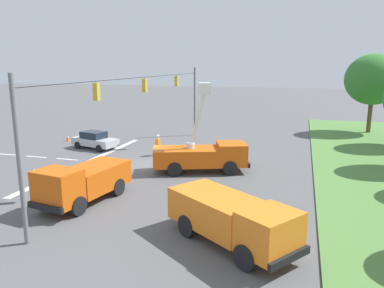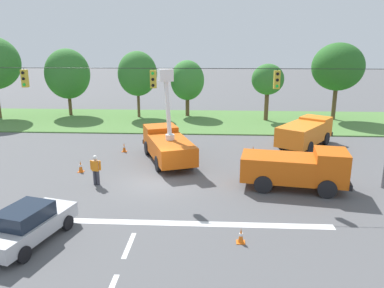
% 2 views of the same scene
% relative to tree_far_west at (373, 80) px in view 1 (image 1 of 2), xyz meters
% --- Properties ---
extents(ground_plane, '(200.00, 200.00, 0.00)m').
position_rel_tree_far_west_xyz_m(ground_plane, '(19.61, -18.18, -5.88)').
color(ground_plane, '#565659').
extents(lane_markings, '(17.60, 15.25, 0.01)m').
position_rel_tree_far_west_xyz_m(lane_markings, '(19.61, -24.61, -5.87)').
color(lane_markings, silver).
rests_on(lane_markings, ground).
extents(signal_gantry, '(26.20, 0.33, 7.20)m').
position_rel_tree_far_west_xyz_m(signal_gantry, '(19.58, -18.18, -1.45)').
color(signal_gantry, slate).
rests_on(signal_gantry, ground).
extents(tree_far_west, '(5.48, 5.92, 8.63)m').
position_rel_tree_far_west_xyz_m(tree_far_west, '(0.00, 0.00, 0.00)').
color(tree_far_west, brown).
rests_on(tree_far_west, ground).
extents(utility_truck_bucket_lift, '(4.51, 7.09, 6.27)m').
position_rel_tree_far_west_xyz_m(utility_truck_bucket_lift, '(19.85, -13.83, -4.60)').
color(utility_truck_bucket_lift, '#D6560F').
rests_on(utility_truck_bucket_lift, ground).
extents(utility_truck_support_near, '(6.10, 3.16, 2.30)m').
position_rel_tree_far_west_xyz_m(utility_truck_support_near, '(27.61, -18.55, -4.66)').
color(utility_truck_support_near, '#D6560F').
rests_on(utility_truck_support_near, ground).
extents(utility_truck_support_far, '(5.44, 6.37, 2.10)m').
position_rel_tree_far_west_xyz_m(utility_truck_support_far, '(30.18, -9.79, -4.67)').
color(utility_truck_support_far, orange).
rests_on(utility_truck_support_far, ground).
extents(sedan_silver, '(2.79, 4.60, 1.56)m').
position_rel_tree_far_west_xyz_m(sedan_silver, '(15.45, -25.06, -5.09)').
color(sedan_silver, '#B7B7BC').
rests_on(sedan_silver, ground).
extents(road_worker, '(0.64, 0.30, 1.77)m').
position_rel_tree_far_west_xyz_m(road_worker, '(16.30, -18.59, -4.88)').
color(road_worker, '#383842').
rests_on(road_worker, ground).
extents(traffic_cone_foreground_left, '(0.36, 0.36, 0.76)m').
position_rel_tree_far_west_xyz_m(traffic_cone_foreground_left, '(13.29, -29.42, -5.50)').
color(traffic_cone_foreground_left, orange).
rests_on(traffic_cone_foreground_left, ground).
extents(traffic_cone_foreground_right, '(0.36, 0.36, 0.69)m').
position_rel_tree_far_west_xyz_m(traffic_cone_foreground_right, '(16.34, -11.81, -5.54)').
color(traffic_cone_foreground_right, orange).
rests_on(traffic_cone_foreground_right, ground).
extents(traffic_cone_mid_left, '(0.36, 0.36, 0.64)m').
position_rel_tree_far_west_xyz_m(traffic_cone_mid_left, '(24.14, -24.68, -5.57)').
color(traffic_cone_mid_left, orange).
rests_on(traffic_cone_mid_left, ground).
extents(traffic_cone_mid_right, '(0.36, 0.36, 0.71)m').
position_rel_tree_far_west_xyz_m(traffic_cone_mid_right, '(25.91, -12.34, -5.53)').
color(traffic_cone_mid_right, orange).
rests_on(traffic_cone_mid_right, ground).
extents(traffic_cone_near_bucket, '(0.36, 0.36, 0.74)m').
position_rel_tree_far_west_xyz_m(traffic_cone_near_bucket, '(14.63, -16.48, -5.51)').
color(traffic_cone_near_bucket, orange).
rests_on(traffic_cone_near_bucket, ground).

